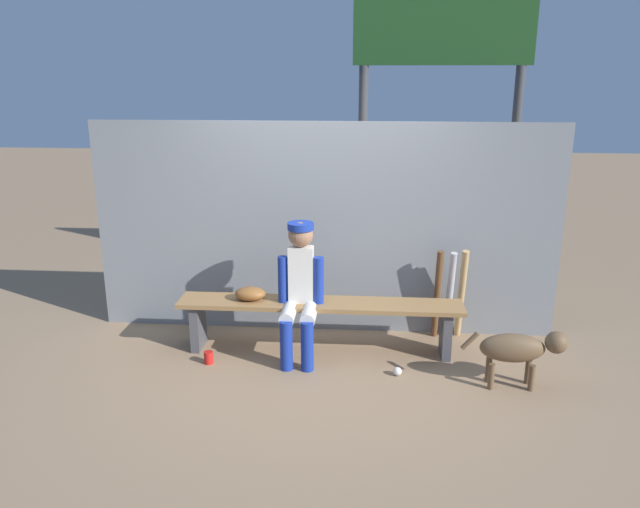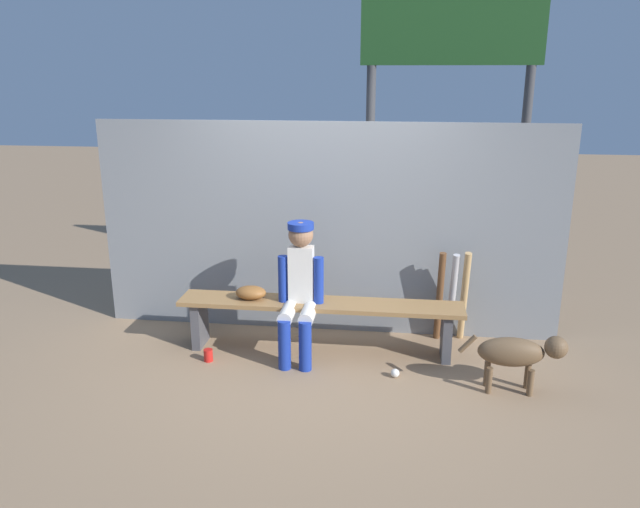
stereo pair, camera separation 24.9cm
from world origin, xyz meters
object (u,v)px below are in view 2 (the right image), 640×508
Objects in this scene: player_seated at (299,286)px; cup_on_ground at (208,355)px; baseball_glove at (251,293)px; dugout_bench at (320,313)px; dog at (518,353)px; scoreboard at (456,66)px; bat_aluminum_silver at (452,297)px; baseball at (395,373)px; bat_wood_tan at (464,296)px; cup_on_bench at (292,292)px; bat_wood_dark at (440,296)px.

player_seated is 1.02m from cup_on_ground.
baseball_glove reaches higher than cup_on_ground.
dog is (1.65, -0.53, -0.04)m from dugout_bench.
scoreboard is 3.16m from dog.
bat_aluminum_silver is 1.03m from dog.
cup_on_ground is (-0.96, -0.32, -0.32)m from dugout_bench.
dugout_bench is 1.27m from bat_aluminum_silver.
dugout_bench is at bearing 0.00° from baseball_glove.
scoreboard reaches higher than dog.
bat_aluminum_silver is 11.93× the size of baseball.
scoreboard is at bearing 93.93° from bat_wood_tan.
baseball_glove is 0.37m from cup_on_bench.
dog is (1.82, -0.42, -0.33)m from player_seated.
scoreboard is (1.85, 1.71, 1.98)m from baseball_glove.
scoreboard is at bearing 84.19° from bat_wood_dark.
dugout_bench is 0.32m from cup_on_bench.
bat_wood_tan is at bearing 110.39° from dog.
bat_wood_dark is 0.99m from baseball.
cup_on_bench is at bearing 118.24° from player_seated.
dog is at bearing -12.99° from player_seated.
baseball_glove is 1.88m from bat_aluminum_silver.
scoreboard reaches higher than cup_on_ground.
dugout_bench is 23.34× the size of cup_on_ground.
bat_wood_tan is (0.22, -0.00, 0.01)m from bat_wood_dark.
dugout_bench is 0.88m from baseball.
bat_aluminum_silver reaches higher than baseball.
baseball_glove is 3.78× the size of baseball.
bat_wood_dark reaches higher than baseball_glove.
scoreboard is (0.13, 1.32, 2.08)m from bat_wood_dark.
player_seated reaches higher than baseball.
bat_wood_tan is 1.10m from baseball.
bat_aluminum_silver reaches higher than cup_on_ground.
scoreboard reaches higher than bat_wood_dark.
bat_wood_tan is 0.99m from dog.
baseball is (-0.39, -0.81, -0.41)m from bat_wood_dark.
dugout_bench is at bearing 33.61° from player_seated.
player_seated is 0.34× the size of scoreboard.
dog is at bearing -13.12° from baseball_glove.
bat_wood_dark is (1.26, 0.50, -0.22)m from player_seated.
bat_wood_tan is 1.61m from cup_on_bench.
bat_wood_tan reaches higher than cup_on_ground.
cup_on_bench is (0.69, 0.40, 0.48)m from cup_on_ground.
dog is (0.96, -0.11, 0.30)m from baseball.
cup_on_bench is at bearing -132.31° from scoreboard.
cup_on_ground is 0.93m from cup_on_bench.
bat_wood_tan is at bearing -86.07° from scoreboard.
baseball is at bearing -103.96° from scoreboard.
scoreboard is (2.18, 2.03, 2.47)m from cup_on_ground.
baseball is (-0.51, -0.81, -0.40)m from bat_aluminum_silver.
dugout_bench is at bearing -160.29° from bat_wood_dark.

